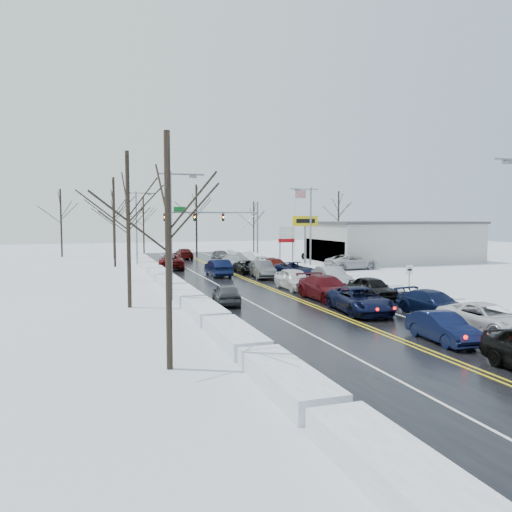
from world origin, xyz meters
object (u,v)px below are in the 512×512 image
object	(u,v)px
traffic_signal_mast	(223,220)
oncoming_car_0	(218,276)
tires_plus_sign	(305,224)
flagpole	(296,217)
dealership_building	(393,241)

from	to	relation	value
traffic_signal_mast	oncoming_car_0	xyz separation A→B (m)	(-5.35, -18.94, -5.48)
tires_plus_sign	flagpole	bearing A→B (deg)	71.56
tires_plus_sign	flagpole	size ratio (longest dim) A/B	0.60
flagpole	dealership_building	size ratio (longest dim) A/B	0.49
tires_plus_sign	oncoming_car_0	size ratio (longest dim) A/B	1.17
traffic_signal_mast	tires_plus_sign	distance (m)	13.92
dealership_building	oncoming_car_0	distance (m)	27.51
tires_plus_sign	flagpole	distance (m)	14.79
traffic_signal_mast	flagpole	xyz separation A→B (m)	(11.72, 2.01, 0.45)
dealership_building	oncoming_car_0	world-z (taller)	dealership_building
tires_plus_sign	traffic_signal_mast	bearing A→B (deg)	120.46
oncoming_car_0	dealership_building	bearing A→B (deg)	-161.14
tires_plus_sign	dealership_building	xyz separation A→B (m)	(13.48, 2.01, -2.34)
flagpole	dealership_building	world-z (taller)	flagpole
flagpole	dealership_building	xyz separation A→B (m)	(8.80, -12.00, -3.27)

